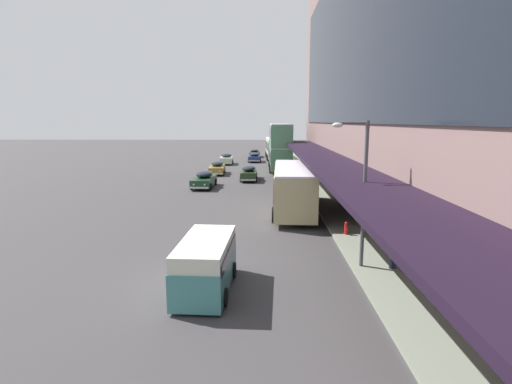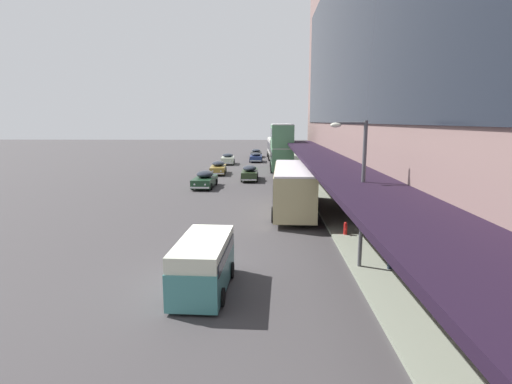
{
  "view_description": "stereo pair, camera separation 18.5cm",
  "coord_description": "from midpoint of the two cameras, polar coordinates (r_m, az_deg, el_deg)",
  "views": [
    {
      "loc": [
        2.27,
        -15.35,
        6.23
      ],
      "look_at": [
        1.68,
        12.44,
        1.28
      ],
      "focal_mm": 28.0,
      "sensor_mm": 36.0,
      "label": 1
    },
    {
      "loc": [
        2.46,
        -15.34,
        6.23
      ],
      "look_at": [
        1.68,
        12.44,
        1.28
      ],
      "focal_mm": 28.0,
      "sensor_mm": 36.0,
      "label": 2
    }
  ],
  "objects": [
    {
      "name": "ground",
      "position": [
        16.73,
        -7.16,
        -11.85
      ],
      "size": [
        240.0,
        240.0,
        0.0
      ],
      "primitive_type": "plane",
      "color": "#403D3E"
    },
    {
      "name": "sidewalk_kerb",
      "position": [
        18.65,
        29.24,
        -10.51
      ],
      "size": [
        10.0,
        180.0,
        0.15
      ],
      "primitive_type": "cube",
      "color": "gray",
      "rests_on": "ground"
    },
    {
      "name": "transit_bus_kerbside_front",
      "position": [
        51.69,
        3.33,
        6.69
      ],
      "size": [
        2.86,
        11.03,
        5.88
      ],
      "color": "#528B60",
      "rests_on": "ground"
    },
    {
      "name": "transit_bus_kerbside_rear",
      "position": [
        27.66,
        5.14,
        0.86
      ],
      "size": [
        3.08,
        10.15,
        3.14
      ],
      "color": "tan",
      "rests_on": "ground"
    },
    {
      "name": "transit_bus_kerbside_far",
      "position": [
        66.93,
        2.56,
        6.42
      ],
      "size": [
        2.99,
        11.15,
        3.43
      ],
      "color": "beige",
      "rests_on": "ground"
    },
    {
      "name": "sedan_far_back",
      "position": [
        58.75,
        -4.34,
        4.74
      ],
      "size": [
        2.07,
        4.32,
        1.58
      ],
      "color": "beige",
      "rests_on": "ground"
    },
    {
      "name": "sedan_oncoming_rear",
      "position": [
        38.22,
        -7.56,
        1.8
      ],
      "size": [
        2.05,
        4.84,
        1.59
      ],
      "color": "#1C3A24",
      "rests_on": "ground"
    },
    {
      "name": "sedan_trailing_mid",
      "position": [
        42.65,
        -1.15,
        2.77
      ],
      "size": [
        1.79,
        5.01,
        1.62
      ],
      "color": "#27371F",
      "rests_on": "ground"
    },
    {
      "name": "sedan_trailing_near",
      "position": [
        62.02,
        -0.3,
        5.0
      ],
      "size": [
        1.96,
        4.39,
        1.46
      ],
      "color": "navy",
      "rests_on": "ground"
    },
    {
      "name": "sedan_lead_near",
      "position": [
        47.86,
        -5.69,
        3.48
      ],
      "size": [
        2.01,
        4.98,
        1.54
      ],
      "color": "olive",
      "rests_on": "ground"
    },
    {
      "name": "sedan_second_mid",
      "position": [
        70.24,
        -0.28,
        5.59
      ],
      "size": [
        1.88,
        4.7,
        1.45
      ],
      "color": "black",
      "rests_on": "ground"
    },
    {
      "name": "vw_van",
      "position": [
        15.17,
        -7.46,
        -9.77
      ],
      "size": [
        2.04,
        4.62,
        1.96
      ],
      "color": "teal",
      "rests_on": "ground"
    },
    {
      "name": "pedestrian_at_kerb",
      "position": [
        17.6,
        18.82,
        -7.14
      ],
      "size": [
        0.61,
        0.33,
        1.86
      ],
      "color": "#293347",
      "rests_on": "sidewalk_kerb"
    },
    {
      "name": "street_lamp",
      "position": [
        16.92,
        14.37,
        1.36
      ],
      "size": [
        1.5,
        0.28,
        6.1
      ],
      "color": "#4C4C51",
      "rests_on": "sidewalk_kerb"
    },
    {
      "name": "fire_hydrant",
      "position": [
        22.3,
        12.52,
        -5.06
      ],
      "size": [
        0.2,
        0.4,
        0.7
      ],
      "color": "red",
      "rests_on": "sidewalk_kerb"
    }
  ]
}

